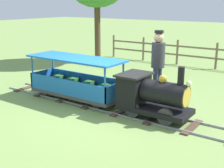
# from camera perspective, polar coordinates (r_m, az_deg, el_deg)

# --- Properties ---
(ground_plane) EXTENTS (60.00, 60.00, 0.00)m
(ground_plane) POSITION_cam_1_polar(r_m,az_deg,el_deg) (6.57, -0.68, -4.51)
(ground_plane) COLOR #75934C
(track) EXTENTS (0.77, 6.05, 0.04)m
(track) POSITION_cam_1_polar(r_m,az_deg,el_deg) (6.57, -0.80, -4.35)
(track) COLOR gray
(track) RESTS_ON ground_plane
(locomotive) EXTENTS (0.73, 1.45, 1.06)m
(locomotive) POSITION_cam_1_polar(r_m,az_deg,el_deg) (5.91, 7.27, -1.97)
(locomotive) COLOR black
(locomotive) RESTS_ON ground_plane
(passenger_car) EXTENTS (0.83, 2.35, 0.97)m
(passenger_car) POSITION_cam_1_polar(r_m,az_deg,el_deg) (6.99, -6.80, 0.23)
(passenger_car) COLOR #3F3F3F
(passenger_car) RESTS_ON ground_plane
(conductor_person) EXTENTS (0.30, 0.30, 1.62)m
(conductor_person) POSITION_cam_1_polar(r_m,az_deg,el_deg) (6.83, 8.64, 4.40)
(conductor_person) COLOR #282D47
(conductor_person) RESTS_ON ground_plane
(fence_section) EXTENTS (0.08, 7.13, 0.90)m
(fence_section) POSITION_cam_1_polar(r_m,az_deg,el_deg) (11.06, 15.57, 5.62)
(fence_section) COLOR #756047
(fence_section) RESTS_ON ground_plane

